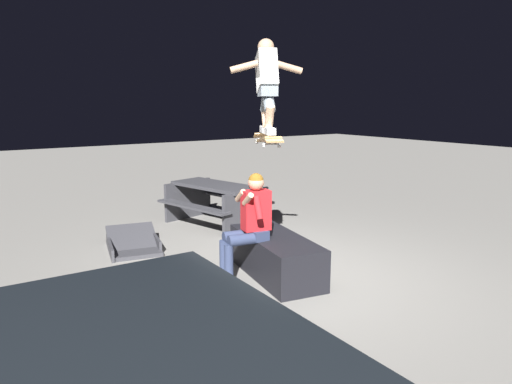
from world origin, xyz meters
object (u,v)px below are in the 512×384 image
kicker_ramp (133,246)px  skateboard (267,140)px  skater_airborne (267,82)px  picnic_table_back (215,198)px  person_sitting_on_ledge (248,221)px  ledge_box_main (276,256)px

kicker_ramp → skateboard: bearing=-154.7°
skater_airborne → kicker_ramp: (2.05, 1.02, -2.39)m
skateboard → skater_airborne: (0.05, -0.02, 0.69)m
skateboard → skater_airborne: 0.69m
picnic_table_back → person_sitting_on_ledge: bearing=158.8°
ledge_box_main → kicker_ramp: size_ratio=1.40×
skateboard → skater_airborne: skater_airborne is taller
ledge_box_main → skateboard: 1.51m
person_sitting_on_ledge → ledge_box_main: bearing=-102.5°
kicker_ramp → skater_airborne: bearing=-153.6°
skateboard → kicker_ramp: size_ratio=0.88×
skateboard → kicker_ramp: (2.10, 1.00, -1.70)m
person_sitting_on_ledge → skater_airborne: size_ratio=1.21×
picnic_table_back → skateboard: bearing=163.7°
skateboard → picnic_table_back: size_ratio=0.51×
skater_airborne → kicker_ramp: skater_airborne is taller
skateboard → picnic_table_back: (2.73, -0.80, -1.27)m
skateboard → person_sitting_on_ledge: bearing=67.3°
ledge_box_main → kicker_ramp: (2.09, 1.14, -0.20)m
kicker_ramp → picnic_table_back: size_ratio=0.58×
person_sitting_on_ledge → kicker_ramp: person_sitting_on_ledge is taller
person_sitting_on_ledge → kicker_ramp: 2.26m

